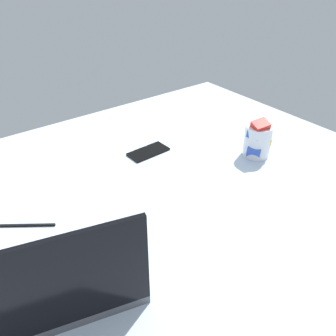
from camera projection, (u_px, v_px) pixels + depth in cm
name	position (u px, v px, depth cm)	size (l,w,h in cm)	color
bed_mattress	(136.00, 248.00, 96.09)	(180.00, 140.00, 18.00)	silver
laptop	(58.00, 282.00, 70.25)	(37.78, 30.67, 23.00)	#4C4C51
snack_cup	(257.00, 140.00, 117.33)	(10.32, 9.03, 13.92)	silver
cell_phone	(148.00, 152.00, 121.74)	(6.80, 14.00, 0.80)	black
charger_cable	(22.00, 225.00, 90.24)	(17.00, 0.60, 0.60)	black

